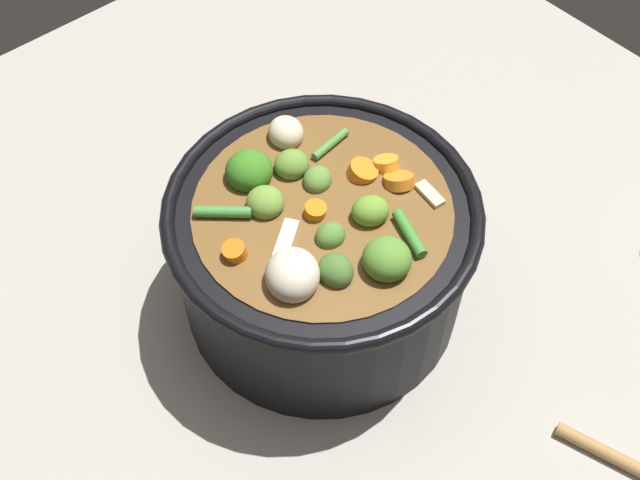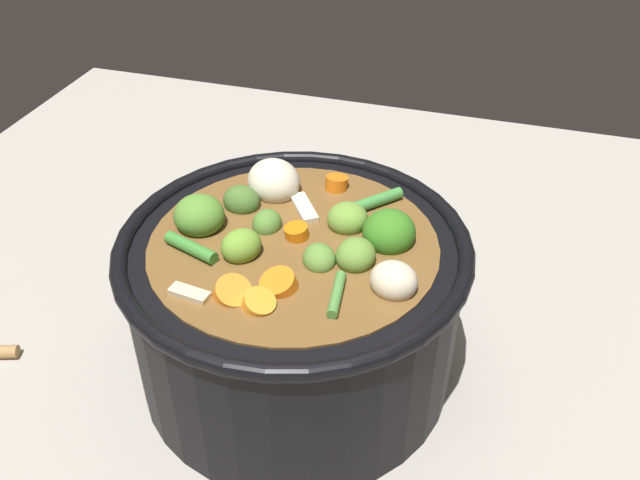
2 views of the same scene
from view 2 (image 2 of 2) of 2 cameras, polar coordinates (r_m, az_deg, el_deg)
The scene contains 2 objects.
ground_plane at distance 0.65m, azimuth -1.91°, elevation -10.27°, with size 1.10×1.10×0.00m, color #9E998E.
cooking_pot at distance 0.59m, azimuth -2.05°, elevation -5.12°, with size 0.29×0.29×0.17m.
Camera 2 is at (-0.41, -0.15, 0.47)m, focal length 38.82 mm.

